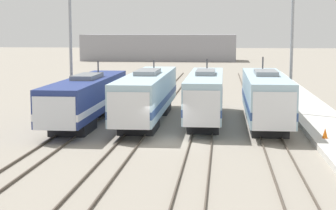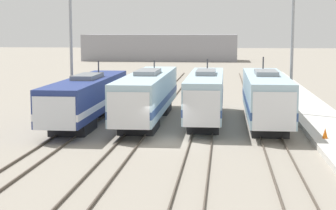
{
  "view_description": "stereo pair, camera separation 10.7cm",
  "coord_description": "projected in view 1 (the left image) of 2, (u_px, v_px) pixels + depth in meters",
  "views": [
    {
      "loc": [
        3.76,
        -36.34,
        7.4
      ],
      "look_at": [
        0.08,
        1.03,
        2.38
      ],
      "focal_mm": 60.0,
      "sensor_mm": 36.0,
      "label": 1
    },
    {
      "loc": [
        3.87,
        -36.33,
        7.4
      ],
      "look_at": [
        0.08,
        1.03,
        2.38
      ],
      "focal_mm": 60.0,
      "sensor_mm": 36.0,
      "label": 2
    }
  ],
  "objects": [
    {
      "name": "rail_pair_center_left",
      "position": [
        130.0,
        141.0,
        37.41
      ],
      "size": [
        1.51,
        120.0,
        0.15
      ],
      "color": "#4C4238",
      "rests_on": "ground_plane"
    },
    {
      "name": "locomotive_center_left",
      "position": [
        147.0,
        95.0,
        45.44
      ],
      "size": [
        3.09,
        19.04,
        4.75
      ],
      "color": "#232326",
      "rests_on": "ground_plane"
    },
    {
      "name": "rail_pair_center_right",
      "position": [
        201.0,
        142.0,
        36.96
      ],
      "size": [
        1.51,
        120.0,
        0.15
      ],
      "color": "#4C4238",
      "rests_on": "ground_plane"
    },
    {
      "name": "catenary_tower_right",
      "position": [
        292.0,
        40.0,
        46.91
      ],
      "size": [
        2.19,
        0.25,
        12.48
      ],
      "color": "gray",
      "rests_on": "ground_plane"
    },
    {
      "name": "locomotive_center_right",
      "position": [
        205.0,
        96.0,
        45.02
      ],
      "size": [
        2.75,
        16.43,
        4.93
      ],
      "color": "#232326",
      "rests_on": "ground_plane"
    },
    {
      "name": "locomotive_far_right",
      "position": [
        266.0,
        98.0,
        43.42
      ],
      "size": [
        3.07,
        16.22,
        5.18
      ],
      "color": "#232326",
      "rests_on": "ground_plane"
    },
    {
      "name": "locomotive_far_left",
      "position": [
        86.0,
        98.0,
        44.63
      ],
      "size": [
        3.14,
        18.21,
        4.76
      ],
      "color": "black",
      "rests_on": "ground_plane"
    },
    {
      "name": "traffic_cone",
      "position": [
        325.0,
        133.0,
        36.5
      ],
      "size": [
        0.36,
        0.36,
        0.68
      ],
      "color": "orange",
      "rests_on": "platform"
    },
    {
      "name": "rail_pair_far_right",
      "position": [
        273.0,
        144.0,
        36.5
      ],
      "size": [
        1.51,
        120.0,
        0.15
      ],
      "color": "#4C4238",
      "rests_on": "ground_plane"
    },
    {
      "name": "ground_plane",
      "position": [
        165.0,
        143.0,
        37.2
      ],
      "size": [
        400.0,
        400.0,
        0.0
      ],
      "primitive_type": "plane",
      "color": "gray"
    },
    {
      "name": "catenary_tower_left",
      "position": [
        70.0,
        40.0,
        48.75
      ],
      "size": [
        2.19,
        0.25,
        12.48
      ],
      "color": "gray",
      "rests_on": "ground_plane"
    },
    {
      "name": "depot_building",
      "position": [
        159.0,
        48.0,
        137.17
      ],
      "size": [
        37.05,
        11.28,
        6.32
      ],
      "color": "gray",
      "rests_on": "ground_plane"
    },
    {
      "name": "rail_pair_far_left",
      "position": [
        61.0,
        139.0,
        37.87
      ],
      "size": [
        1.51,
        120.0,
        0.15
      ],
      "color": "#4C4238",
      "rests_on": "ground_plane"
    }
  ]
}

